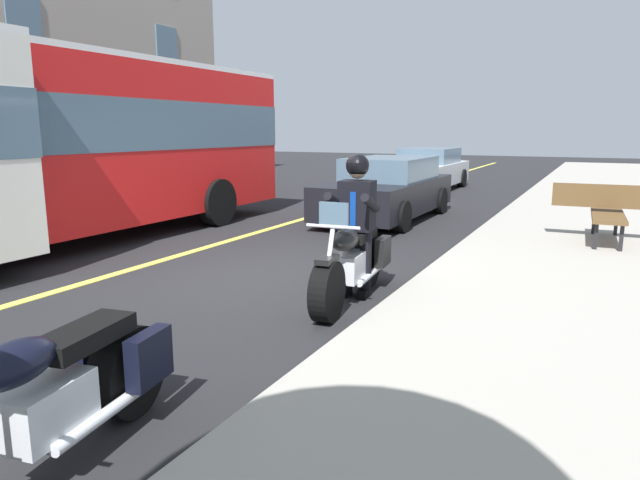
# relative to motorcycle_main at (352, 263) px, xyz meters

# --- Properties ---
(ground_plane) EXTENTS (80.00, 80.00, 0.00)m
(ground_plane) POSITION_rel_motorcycle_main_xyz_m (-0.37, -1.47, -0.45)
(ground_plane) COLOR black
(sidewalk_curb) EXTENTS (60.00, 5.00, 0.15)m
(sidewalk_curb) POSITION_rel_motorcycle_main_xyz_m (-0.37, 3.03, -0.38)
(sidewalk_curb) COLOR #9E998E
(sidewalk_curb) RESTS_ON ground_plane
(lane_center_stripe) EXTENTS (60.00, 0.16, 0.01)m
(lane_center_stripe) POSITION_rel_motorcycle_main_xyz_m (-0.37, -3.47, -0.45)
(lane_center_stripe) COLOR #E5DB4C
(lane_center_stripe) RESTS_ON ground_plane
(motorcycle_main) EXTENTS (2.22, 0.74, 1.26)m
(motorcycle_main) POSITION_rel_motorcycle_main_xyz_m (0.00, 0.00, 0.00)
(motorcycle_main) COLOR black
(motorcycle_main) RESTS_ON ground_plane
(rider_main) EXTENTS (0.66, 0.59, 1.74)m
(rider_main) POSITION_rel_motorcycle_main_xyz_m (-0.19, -0.02, 0.58)
(rider_main) COLOR black
(rider_main) RESTS_ON ground_plane
(motorcycle_parked) EXTENTS (2.21, 0.83, 1.26)m
(motorcycle_parked) POSITION_rel_motorcycle_main_xyz_m (3.97, -0.19, 0.00)
(motorcycle_parked) COLOR black
(motorcycle_parked) RESTS_ON ground_plane
(bus_near) EXTENTS (11.05, 2.70, 3.30)m
(bus_near) POSITION_rel_motorcycle_main_xyz_m (-0.42, -5.89, 1.42)
(bus_near) COLOR red
(bus_near) RESTS_ON ground_plane
(car_silver) EXTENTS (4.60, 1.92, 1.40)m
(car_silver) POSITION_rel_motorcycle_main_xyz_m (-12.88, -2.76, 0.24)
(car_silver) COLOR silver
(car_silver) RESTS_ON ground_plane
(car_dark) EXTENTS (4.60, 1.92, 1.40)m
(car_dark) POSITION_rel_motorcycle_main_xyz_m (-6.10, -1.76, 0.24)
(car_dark) COLOR black
(car_dark) RESTS_ON ground_plane
(bench_sidewalk) EXTENTS (1.82, 1.80, 0.95)m
(bench_sidewalk) POSITION_rel_motorcycle_main_xyz_m (-4.63, 2.72, 0.26)
(bench_sidewalk) COLOR brown
(bench_sidewalk) RESTS_ON sidewalk_curb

